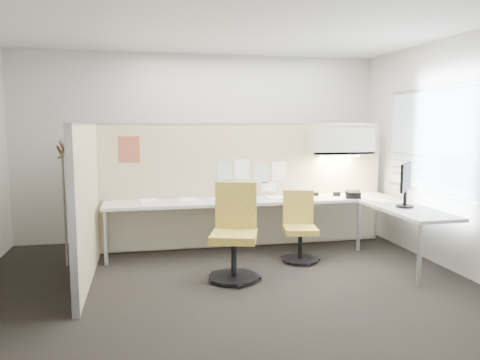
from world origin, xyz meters
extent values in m
cube|color=black|center=(0.00, 0.00, -0.01)|extent=(5.50, 4.50, 0.01)
cube|color=white|center=(0.00, 0.00, 2.80)|extent=(5.50, 4.50, 0.01)
cube|color=beige|center=(0.00, 2.25, 1.40)|extent=(5.50, 0.02, 2.80)
cube|color=beige|center=(0.00, -2.25, 1.40)|extent=(5.50, 0.02, 2.80)
cube|color=beige|center=(2.75, 0.00, 1.40)|extent=(0.02, 4.50, 2.80)
cube|color=#9BA5B4|center=(2.73, 0.00, 1.55)|extent=(0.01, 2.80, 1.30)
cube|color=beige|center=(0.55, 1.60, 0.88)|extent=(4.10, 0.06, 1.75)
cube|color=beige|center=(-1.50, 0.50, 0.88)|extent=(0.06, 2.20, 1.75)
cube|color=beige|center=(0.60, 1.27, 0.71)|extent=(4.00, 0.60, 0.04)
cube|color=beige|center=(2.30, 0.23, 0.71)|extent=(0.60, 1.47, 0.04)
cube|color=beige|center=(0.60, 1.54, 0.34)|extent=(3.90, 0.02, 0.64)
cylinder|color=#A5A8AA|center=(-1.35, 1.02, 0.34)|extent=(0.05, 0.05, 0.69)
cylinder|color=#A5A8AA|center=(2.05, -0.45, 0.34)|extent=(0.05, 0.05, 0.69)
cylinder|color=#A5A8AA|center=(2.05, 1.02, 0.34)|extent=(0.05, 0.05, 0.69)
cube|color=beige|center=(1.90, 1.39, 1.51)|extent=(0.90, 0.36, 0.38)
cube|color=#FFEABF|center=(1.90, 1.39, 1.30)|extent=(0.60, 0.06, 0.02)
cube|color=#8CBF8C|center=(0.25, 1.57, 1.10)|extent=(0.21, 0.00, 0.28)
cube|color=white|center=(0.50, 1.57, 1.12)|extent=(0.21, 0.00, 0.28)
cube|color=#8CBF8C|center=(0.78, 1.57, 1.05)|extent=(0.21, 0.00, 0.28)
cube|color=white|center=(1.05, 1.57, 1.08)|extent=(0.21, 0.00, 0.28)
cube|color=#8CBF8C|center=(0.40, 1.57, 0.88)|extent=(0.28, 0.00, 0.18)
cube|color=white|center=(0.90, 1.57, 0.86)|extent=(0.21, 0.00, 0.14)
cube|color=#EB4F1D|center=(-1.05, 1.57, 1.42)|extent=(0.28, 0.00, 0.35)
cylinder|color=black|center=(0.11, 0.15, 0.03)|extent=(0.57, 0.57, 0.03)
cylinder|color=black|center=(0.11, 0.15, 0.25)|extent=(0.07, 0.07, 0.44)
cube|color=#E9D956|center=(0.11, 0.15, 0.50)|extent=(0.63, 0.63, 0.09)
cube|color=#E9D956|center=(0.18, 0.38, 0.82)|extent=(0.48, 0.20, 0.55)
cylinder|color=black|center=(1.08, 0.68, 0.03)|extent=(0.47, 0.47, 0.03)
cylinder|color=black|center=(1.08, 0.68, 0.21)|extent=(0.05, 0.05, 0.36)
cube|color=#E9D956|center=(1.08, 0.68, 0.41)|extent=(0.48, 0.48, 0.07)
cube|color=#E9D956|center=(1.11, 0.87, 0.67)|extent=(0.40, 0.12, 0.45)
cylinder|color=black|center=(2.30, 0.29, 0.75)|extent=(0.22, 0.22, 0.02)
cylinder|color=black|center=(2.30, 0.29, 0.84)|extent=(0.04, 0.04, 0.19)
cube|color=black|center=(2.30, 0.29, 1.11)|extent=(0.37, 0.41, 0.35)
cube|color=black|center=(2.30, 0.29, 1.11)|extent=(0.32, 0.36, 0.30)
cube|color=black|center=(1.99, 1.10, 0.78)|extent=(0.25, 0.25, 0.12)
cylinder|color=black|center=(1.90, 1.12, 0.81)|extent=(0.09, 0.17, 0.04)
cube|color=black|center=(1.52, 1.40, 0.76)|extent=(0.14, 0.05, 0.05)
cube|color=black|center=(1.84, 1.32, 0.76)|extent=(0.10, 0.07, 0.06)
cube|color=silver|center=(-1.50, -0.39, 1.77)|extent=(0.14, 0.02, 0.02)
cylinder|color=silver|center=(-1.57, -0.39, 1.69)|extent=(0.02, 0.02, 0.14)
cube|color=#AD7F4C|center=(-1.57, -0.39, 1.56)|extent=(0.02, 0.41, 0.12)
cube|color=#AD7F4C|center=(-1.60, -0.36, 1.52)|extent=(0.02, 0.41, 0.12)
cube|color=#B5B7C1|center=(-1.58, -0.44, 0.97)|extent=(0.01, 0.07, 1.03)
cube|color=white|center=(-0.81, 1.28, 0.75)|extent=(0.28, 0.34, 0.03)
cube|color=white|center=(-0.28, 1.34, 0.74)|extent=(0.28, 0.34, 0.02)
cube|color=white|center=(0.17, 1.17, 0.75)|extent=(0.28, 0.34, 0.04)
cube|color=white|center=(0.92, 1.32, 0.74)|extent=(0.24, 0.30, 0.02)
cube|color=white|center=(1.29, 1.21, 0.74)|extent=(0.24, 0.31, 0.02)
cube|color=white|center=(2.20, 0.71, 0.74)|extent=(0.32, 0.36, 0.02)
camera|label=1|loc=(-0.87, -4.89, 1.77)|focal=35.00mm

